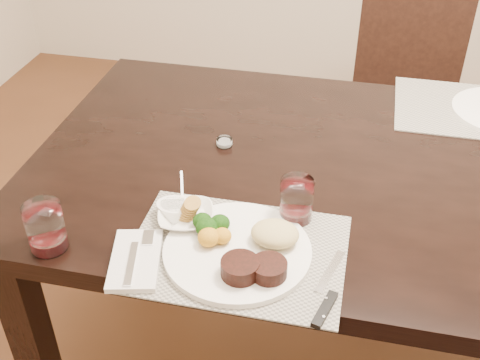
% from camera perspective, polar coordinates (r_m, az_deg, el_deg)
% --- Properties ---
extents(dining_table, '(2.00, 1.00, 0.75)m').
position_cam_1_polar(dining_table, '(1.62, 16.16, -2.11)').
color(dining_table, black).
rests_on(dining_table, ground).
extents(chair_far, '(0.42, 0.42, 0.90)m').
position_cam_1_polar(chair_far, '(2.50, 15.32, 7.84)').
color(chair_far, black).
rests_on(chair_far, ground).
extents(placemat_near, '(0.46, 0.34, 0.00)m').
position_cam_1_polar(placemat_near, '(1.29, -0.27, -6.86)').
color(placemat_near, gray).
rests_on(placemat_near, dining_table).
extents(placemat_far, '(0.46, 0.34, 0.00)m').
position_cam_1_polar(placemat_far, '(1.93, 21.32, 6.20)').
color(placemat_far, gray).
rests_on(placemat_far, dining_table).
extents(dinner_plate, '(0.32, 0.32, 0.06)m').
position_cam_1_polar(dinner_plate, '(1.27, 0.36, -6.56)').
color(dinner_plate, white).
rests_on(dinner_plate, placemat_near).
extents(napkin_fork, '(0.14, 0.20, 0.02)m').
position_cam_1_polar(napkin_fork, '(1.28, -9.88, -7.43)').
color(napkin_fork, white).
rests_on(napkin_fork, placemat_near).
extents(steak_knife, '(0.05, 0.22, 0.01)m').
position_cam_1_polar(steak_knife, '(1.20, 8.16, -11.18)').
color(steak_knife, white).
rests_on(steak_knife, placemat_near).
extents(cracker_bowl, '(0.15, 0.15, 0.06)m').
position_cam_1_polar(cracker_bowl, '(1.36, -5.14, -3.44)').
color(cracker_bowl, white).
rests_on(cracker_bowl, placemat_near).
extents(sauce_ramekin, '(0.09, 0.13, 0.07)m').
position_cam_1_polar(sauce_ramekin, '(1.38, -6.16, -2.74)').
color(sauce_ramekin, white).
rests_on(sauce_ramekin, placemat_near).
extents(wine_glass_near, '(0.07, 0.07, 0.10)m').
position_cam_1_polar(wine_glass_near, '(1.35, 5.37, -2.07)').
color(wine_glass_near, silver).
rests_on(wine_glass_near, placemat_near).
extents(wine_glass_side, '(0.08, 0.08, 0.11)m').
position_cam_1_polar(wine_glass_side, '(1.34, -17.92, -4.47)').
color(wine_glass_side, silver).
rests_on(wine_glass_side, dining_table).
extents(salt_cellar, '(0.04, 0.04, 0.02)m').
position_cam_1_polar(salt_cellar, '(1.63, -1.49, 3.58)').
color(salt_cellar, silver).
rests_on(salt_cellar, dining_table).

